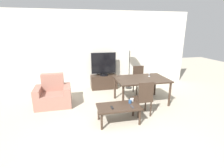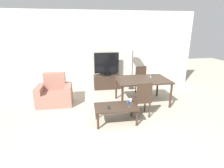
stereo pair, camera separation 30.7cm
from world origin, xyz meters
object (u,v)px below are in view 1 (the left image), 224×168
object	(u,v)px
coffee_table	(119,108)
remote_primary	(132,107)
cup_colored_far	(132,100)
dining_chair_near	(144,97)
remote_secondary	(112,107)
tv	(104,64)
cup_white_near	(130,102)
armchair	(53,95)
tv_stand	(104,82)
dining_table	(141,81)
floor_lamp	(130,49)
dining_chair_far	(139,78)
wine_glass_left	(149,73)

from	to	relation	value
coffee_table	remote_primary	xyz separation A→B (m)	(0.28, -0.13, 0.06)
coffee_table	cup_colored_far	world-z (taller)	cup_colored_far
dining_chair_near	cup_colored_far	bearing A→B (deg)	179.45
dining_chair_near	remote_secondary	xyz separation A→B (m)	(-0.86, -0.25, -0.07)
tv	coffee_table	world-z (taller)	tv
remote_primary	cup_white_near	distance (m)	0.23
armchair	remote_primary	xyz separation A→B (m)	(1.83, -1.47, 0.12)
remote_primary	remote_secondary	bearing A→B (deg)	171.95
tv_stand	coffee_table	size ratio (longest dim) A/B	0.94
dining_table	floor_lamp	size ratio (longest dim) A/B	0.90
dining_chair_near	dining_chair_far	world-z (taller)	same
dining_chair_near	floor_lamp	world-z (taller)	floor_lamp
tv_stand	cup_white_near	xyz separation A→B (m)	(0.19, -2.39, 0.20)
armchair	dining_chair_far	distance (m)	2.80
dining_table	cup_colored_far	size ratio (longest dim) A/B	17.56
floor_lamp	cup_colored_far	bearing A→B (deg)	-106.53
dining_table	remote_secondary	bearing A→B (deg)	-136.38
armchair	wine_glass_left	xyz separation A→B (m)	(2.80, -0.19, 0.53)
floor_lamp	wine_glass_left	size ratio (longest dim) A/B	11.17
remote_secondary	tv_stand	bearing A→B (deg)	83.62
tv_stand	dining_chair_far	xyz separation A→B (m)	(1.09, -0.67, 0.25)
remote_secondary	cup_white_near	xyz separation A→B (m)	(0.47, 0.16, 0.03)
tv	remote_secondary	size ratio (longest dim) A/B	5.80
dining_chair_far	remote_primary	xyz separation A→B (m)	(-0.92, -1.94, -0.07)
coffee_table	dining_table	bearing A→B (deg)	46.53
tv_stand	coffee_table	world-z (taller)	tv_stand
remote_primary	wine_glass_left	distance (m)	1.65
cup_colored_far	wine_glass_left	distance (m)	1.35
remote_secondary	cup_colored_far	size ratio (longest dim) A/B	1.79
wine_glass_left	remote_primary	bearing A→B (deg)	-127.22
cup_white_near	cup_colored_far	xyz separation A→B (m)	(0.08, 0.09, -0.00)
dining_chair_near	dining_table	bearing A→B (deg)	72.51
remote_secondary	cup_white_near	size ratio (longest dim) A/B	2.00
dining_chair_far	cup_colored_far	world-z (taller)	dining_chair_far
tv	remote_secondary	world-z (taller)	tv
wine_glass_left	dining_chair_far	bearing A→B (deg)	93.87
cup_colored_far	dining_table	bearing A→B (deg)	55.29
dining_chair_near	armchair	bearing A→B (deg)	152.68
dining_table	cup_white_near	world-z (taller)	dining_table
armchair	remote_primary	bearing A→B (deg)	-38.76
tv_stand	remote_secondary	distance (m)	2.57
remote_primary	remote_secondary	size ratio (longest dim) A/B	1.00
remote_primary	cup_colored_far	world-z (taller)	cup_colored_far
armchair	coffee_table	distance (m)	2.05
tv	dining_table	distance (m)	1.72
remote_secondary	remote_primary	bearing A→B (deg)	-8.05
remote_secondary	wine_glass_left	bearing A→B (deg)	40.52
remote_primary	armchair	bearing A→B (deg)	141.24
dining_table	remote_secondary	distance (m)	1.56
cup_white_near	floor_lamp	bearing A→B (deg)	72.24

